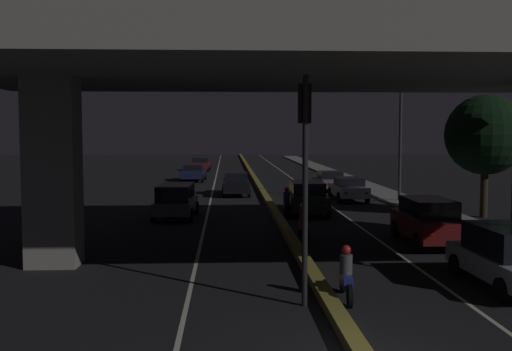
# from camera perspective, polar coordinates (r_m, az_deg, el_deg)

# --- Properties ---
(lane_line_left_inner) EXTENTS (0.12, 126.00, 0.00)m
(lane_line_left_inner) POSITION_cam_1_polar(r_m,az_deg,el_deg) (45.87, -4.07, -1.15)
(lane_line_left_inner) COLOR beige
(lane_line_left_inner) RESTS_ON ground_plane
(lane_line_right_inner) EXTENTS (0.12, 126.00, 0.00)m
(lane_line_right_inner) POSITION_cam_1_polar(r_m,az_deg,el_deg) (46.25, 4.61, -1.11)
(lane_line_right_inner) COLOR beige
(lane_line_right_inner) RESTS_ON ground_plane
(median_divider) EXTENTS (0.40, 126.00, 0.25)m
(median_divider) POSITION_cam_1_polar(r_m,az_deg,el_deg) (45.91, 0.29, -0.98)
(median_divider) COLOR olive
(median_divider) RESTS_ON ground_plane
(sidewalk_right) EXTENTS (2.27, 126.00, 0.14)m
(sidewalk_right) POSITION_cam_1_polar(r_m,az_deg,el_deg) (40.33, 12.59, -1.87)
(sidewalk_right) COLOR gray
(sidewalk_right) RESTS_ON ground_plane
(elevated_overpass) EXTENTS (22.92, 13.11, 9.02)m
(elevated_overpass) POSITION_cam_1_polar(r_m,az_deg,el_deg) (19.47, 4.66, 12.00)
(elevated_overpass) COLOR gray
(elevated_overpass) RESTS_ON ground_plane
(traffic_light_left_of_median) EXTENTS (0.30, 0.49, 5.62)m
(traffic_light_left_of_median) POSITION_cam_1_polar(r_m,az_deg,el_deg) (14.55, 4.67, 2.39)
(traffic_light_left_of_median) COLOR black
(traffic_light_left_of_median) RESTS_ON ground_plane
(street_lamp) EXTENTS (2.26, 0.32, 7.47)m
(street_lamp) POSITION_cam_1_polar(r_m,az_deg,el_deg) (36.88, 13.11, 4.38)
(street_lamp) COLOR #2D2D30
(street_lamp) RESTS_ON ground_plane
(car_silver_lead) EXTENTS (1.96, 4.40, 1.68)m
(car_silver_lead) POSITION_cam_1_polar(r_m,az_deg,el_deg) (17.87, 22.82, -7.09)
(car_silver_lead) COLOR gray
(car_silver_lead) RESTS_ON ground_plane
(car_dark_red_second) EXTENTS (1.98, 4.56, 1.74)m
(car_dark_red_second) POSITION_cam_1_polar(r_m,az_deg,el_deg) (23.63, 16.07, -4.12)
(car_dark_red_second) COLOR #591414
(car_dark_red_second) RESTS_ON ground_plane
(car_dark_green_third) EXTENTS (2.09, 4.38, 1.69)m
(car_dark_green_third) POSITION_cam_1_polar(r_m,az_deg,el_deg) (31.04, 4.89, -2.09)
(car_dark_green_third) COLOR black
(car_dark_green_third) RESTS_ON ground_plane
(car_white_fourth) EXTENTS (1.93, 4.50, 1.44)m
(car_white_fourth) POSITION_cam_1_polar(r_m,az_deg,el_deg) (37.60, 8.79, -1.20)
(car_white_fourth) COLOR silver
(car_white_fourth) RESTS_ON ground_plane
(car_grey_fifth) EXTENTS (2.04, 4.26, 1.42)m
(car_grey_fifth) POSITION_cam_1_polar(r_m,az_deg,el_deg) (43.46, 7.00, -0.47)
(car_grey_fifth) COLOR #515459
(car_grey_fifth) RESTS_ON ground_plane
(car_grey_lead_oncoming) EXTENTS (2.12, 4.26, 1.68)m
(car_grey_lead_oncoming) POSITION_cam_1_polar(r_m,az_deg,el_deg) (29.83, -7.65, -2.32)
(car_grey_lead_oncoming) COLOR #515459
(car_grey_lead_oncoming) RESTS_ON ground_plane
(car_black_second_oncoming) EXTENTS (1.86, 4.37, 1.52)m
(car_black_second_oncoming) POSITION_cam_1_polar(r_m,az_deg,el_deg) (40.19, -1.92, -0.80)
(car_black_second_oncoming) COLOR black
(car_black_second_oncoming) RESTS_ON ground_plane
(car_dark_blue_third_oncoming) EXTENTS (2.15, 4.75, 1.42)m
(car_dark_blue_third_oncoming) POSITION_cam_1_polar(r_m,az_deg,el_deg) (51.97, -5.97, 0.29)
(car_dark_blue_third_oncoming) COLOR #141938
(car_dark_blue_third_oncoming) RESTS_ON ground_plane
(car_dark_red_fourth_oncoming) EXTENTS (2.14, 4.42, 1.43)m
(car_dark_red_fourth_oncoming) POSITION_cam_1_polar(r_m,az_deg,el_deg) (65.59, -5.30, 1.08)
(car_dark_red_fourth_oncoming) COLOR #591414
(car_dark_red_fourth_oncoming) RESTS_ON ground_plane
(motorcycle_blue_filtering_near) EXTENTS (0.34, 1.96, 1.40)m
(motorcycle_blue_filtering_near) POSITION_cam_1_polar(r_m,az_deg,el_deg) (15.54, 8.57, -9.51)
(motorcycle_blue_filtering_near) COLOR black
(motorcycle_blue_filtering_near) RESTS_ON ground_plane
(motorcycle_red_filtering_mid) EXTENTS (0.34, 1.91, 1.44)m
(motorcycle_red_filtering_mid) POSITION_cam_1_polar(r_m,az_deg,el_deg) (24.06, 4.54, -4.55)
(motorcycle_red_filtering_mid) COLOR black
(motorcycle_red_filtering_mid) RESTS_ON ground_plane
(motorcycle_black_filtering_far) EXTENTS (0.33, 1.92, 1.47)m
(motorcycle_black_filtering_far) POSITION_cam_1_polar(r_m,az_deg,el_deg) (30.21, 2.93, -2.73)
(motorcycle_black_filtering_far) COLOR black
(motorcycle_black_filtering_far) RESTS_ON ground_plane
(roadside_tree_kerbside_mid) EXTENTS (3.97, 3.97, 6.10)m
(roadside_tree_kerbside_mid) POSITION_cam_1_polar(r_m,az_deg,el_deg) (31.68, 21.03, 3.62)
(roadside_tree_kerbside_mid) COLOR #2D2116
(roadside_tree_kerbside_mid) RESTS_ON ground_plane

